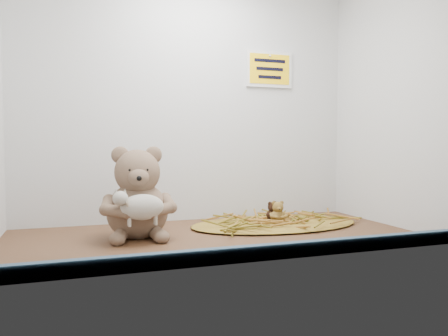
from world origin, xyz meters
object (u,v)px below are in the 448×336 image
object	(u,v)px
toy_lamb	(142,207)
main_teddy	(137,192)
mini_teddy_brown	(273,211)
mini_teddy_tan	(278,211)

from	to	relation	value
toy_lamb	main_teddy	bearing A→B (deg)	90.00
toy_lamb	mini_teddy_brown	distance (cm)	48.58
toy_lamb	mini_teddy_brown	size ratio (longest dim) A/B	2.16
mini_teddy_tan	mini_teddy_brown	size ratio (longest dim) A/B	1.06
main_teddy	mini_teddy_tan	xyz separation A→B (cm)	(46.38, 3.48, -8.34)
main_teddy	toy_lamb	distance (cm)	9.95
mini_teddy_tan	mini_teddy_brown	world-z (taller)	mini_teddy_tan
mini_teddy_tan	mini_teddy_brown	bearing A→B (deg)	117.91
mini_teddy_brown	mini_teddy_tan	bearing A→B (deg)	-99.05
main_teddy	mini_teddy_tan	size ratio (longest dim) A/B	3.54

